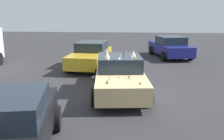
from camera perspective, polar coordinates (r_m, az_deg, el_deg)
The scene contains 5 objects.
ground_plane at distance 9.94m, azimuth 1.73°, elevation -5.10°, with size 60.00×60.00×0.00m, color #2D2D30.
art_car_decorated at distance 9.81m, azimuth 1.73°, elevation -1.08°, with size 4.79×2.41×1.69m.
parked_sedan_behind_right at distance 14.39m, azimuth -4.77°, elevation 3.37°, with size 4.56×2.19×1.41m.
parked_sedan_row_back_far at distance 5.75m, azimuth -22.99°, elevation -12.27°, with size 4.74×2.70×1.44m.
parked_sedan_far_left at distance 18.05m, azimuth 12.89°, elevation 5.06°, with size 4.56×2.76×1.45m.
Camera 1 is at (-9.44, -0.53, 3.07)m, focal length 40.80 mm.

